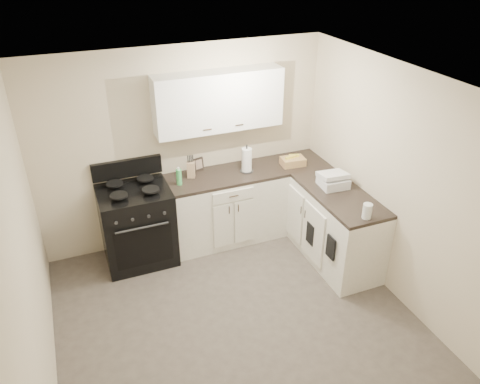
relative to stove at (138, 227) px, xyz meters
name	(u,v)px	position (x,y,z in m)	size (l,w,h in m)	color
floor	(237,321)	(0.71, -1.48, -0.46)	(3.60, 3.60, 0.00)	#473F38
ceiling	(236,88)	(0.71, -1.48, 2.04)	(3.60, 3.60, 0.00)	white
wall_back	(183,148)	(0.71, 0.32, 0.79)	(3.60, 3.60, 0.00)	beige
wall_right	(396,186)	(2.51, -1.48, 0.79)	(3.60, 3.60, 0.00)	beige
wall_left	(27,267)	(-1.09, -1.48, 0.79)	(3.60, 3.60, 0.00)	beige
wall_front	(345,370)	(0.71, -3.28, 0.79)	(3.60, 3.60, 0.00)	beige
base_cabinets_back	(225,208)	(1.14, 0.02, -0.01)	(1.55, 0.60, 0.90)	white
base_cabinets_right	(323,217)	(2.21, -0.63, -0.01)	(0.60, 1.90, 0.90)	white
countertop_back	(224,176)	(1.14, 0.02, 0.46)	(1.55, 0.60, 0.04)	black
countertop_right	(326,184)	(2.21, -0.63, 0.46)	(0.60, 1.90, 0.04)	black
upper_cabinets	(219,101)	(1.14, 0.18, 1.38)	(1.55, 0.30, 0.70)	white
stove	(138,227)	(0.00, 0.00, 0.00)	(0.83, 0.71, 1.00)	black
knife_block	(191,170)	(0.74, 0.11, 0.58)	(0.09, 0.08, 0.20)	tan
paper_towel	(247,160)	(1.43, 0.01, 0.63)	(0.13, 0.13, 0.31)	white
soap_bottle	(179,177)	(0.55, -0.02, 0.58)	(0.07, 0.07, 0.20)	#47B95C
picture_frame	(199,164)	(0.89, 0.27, 0.56)	(0.13, 0.02, 0.16)	black
wicker_basket	(293,161)	(2.05, -0.05, 0.53)	(0.30, 0.20, 0.10)	tan
countertop_grill	(333,182)	(2.23, -0.74, 0.54)	(0.31, 0.29, 0.11)	silver
glass_jar	(367,211)	(2.18, -1.48, 0.56)	(0.10, 0.10, 0.17)	silver
oven_mitt_near	(331,247)	(1.89, -1.32, 0.07)	(0.02, 0.16, 0.27)	black
oven_mitt_far	(310,234)	(1.89, -0.88, -0.03)	(0.02, 0.16, 0.27)	black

